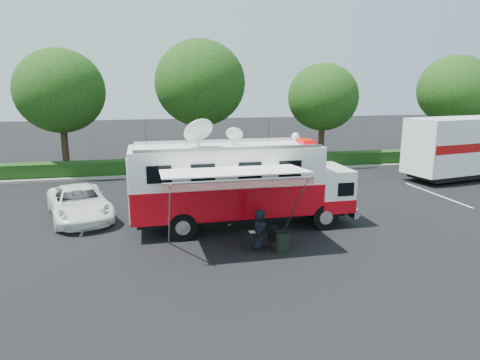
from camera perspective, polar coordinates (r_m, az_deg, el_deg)
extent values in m
plane|color=black|center=(18.08, 0.35, -6.23)|extent=(120.00, 120.00, 0.00)
cube|color=#9E998E|center=(29.34, 3.17, 1.24)|extent=(60.00, 0.35, 0.15)
cube|color=black|center=(30.11, 2.72, 2.36)|extent=(60.00, 1.20, 1.00)
cylinder|color=black|center=(30.35, -22.35, 4.76)|extent=(0.44, 0.44, 4.40)
ellipsoid|color=#14380F|center=(30.14, -22.87, 10.90)|extent=(5.63, 5.63, 5.35)
cylinder|color=black|center=(30.13, -5.20, 5.98)|extent=(0.44, 0.44, 4.80)
ellipsoid|color=#14380F|center=(29.93, -5.34, 12.75)|extent=(6.14, 6.14, 5.84)
cylinder|color=black|center=(32.56, 10.79, 5.59)|extent=(0.44, 0.44, 4.00)
ellipsoid|color=#14380F|center=(32.35, 11.01, 10.80)|extent=(5.12, 5.12, 4.86)
cylinder|color=black|center=(38.24, 26.22, 5.84)|extent=(0.44, 0.44, 4.40)
ellipsoid|color=#14380F|center=(38.07, 26.70, 10.70)|extent=(5.63, 5.63, 5.35)
cube|color=silver|center=(20.70, -19.50, -4.51)|extent=(0.12, 5.50, 0.01)
cube|color=silver|center=(20.79, -2.85, -3.71)|extent=(0.12, 5.50, 0.01)
cube|color=silver|center=(22.55, 12.37, -2.70)|extent=(0.12, 5.50, 0.01)
cube|color=silver|center=(25.62, 24.66, -1.74)|extent=(0.12, 5.50, 0.01)
cube|color=black|center=(17.91, 0.35, -4.56)|extent=(8.60, 1.40, 0.30)
cylinder|color=black|center=(17.89, 11.22, -4.83)|extent=(1.10, 0.32, 1.10)
cylinder|color=black|center=(19.83, 8.69, -3.00)|extent=(1.10, 0.32, 1.10)
cylinder|color=black|center=(16.50, -7.67, -6.19)|extent=(1.10, 0.32, 1.10)
cylinder|color=black|center=(18.59, -8.27, -4.05)|extent=(1.10, 0.32, 1.10)
cube|color=silver|center=(19.38, 13.60, -3.43)|extent=(0.20, 2.50, 0.40)
cube|color=white|center=(18.84, 11.69, -0.82)|extent=(1.40, 2.50, 1.70)
cube|color=red|center=(18.98, 11.61, -2.58)|extent=(1.42, 2.52, 0.55)
cube|color=black|center=(19.04, 13.52, 0.16)|extent=(0.12, 2.20, 0.70)
cube|color=red|center=(17.57, -1.88, -2.37)|extent=(7.60, 2.50, 1.20)
cube|color=red|center=(17.42, -1.89, -0.46)|extent=(7.62, 2.52, 0.10)
cube|color=white|center=(17.27, -1.91, 1.96)|extent=(7.60, 2.50, 1.40)
cube|color=white|center=(17.15, -1.93, 4.39)|extent=(7.60, 2.50, 0.08)
cube|color=#CC0505|center=(18.06, 8.77, 5.12)|extent=(0.55, 0.95, 0.16)
sphere|color=white|center=(18.94, 7.40, 5.81)|extent=(0.34, 0.34, 0.34)
ellipsoid|color=white|center=(16.75, -5.57, 6.59)|extent=(1.20, 1.20, 0.36)
ellipsoid|color=white|center=(17.36, -0.76, 6.20)|extent=(0.70, 0.70, 0.20)
cylinder|color=black|center=(17.19, -12.45, 5.84)|extent=(0.02, 0.02, 1.00)
cylinder|color=black|center=(17.27, -7.11, 6.07)|extent=(0.02, 0.02, 1.00)
cylinder|color=black|center=(17.91, 3.84, 6.37)|extent=(0.02, 0.02, 1.00)
cube|color=white|center=(14.82, -0.92, 1.19)|extent=(5.00, 2.40, 0.21)
cube|color=red|center=(13.74, 0.08, -0.50)|extent=(5.00, 0.04, 0.28)
cylinder|color=#B2B2B7|center=(13.69, 0.10, -0.02)|extent=(5.00, 0.07, 0.07)
cylinder|color=#B2B2B7|center=(14.84, -9.40, -4.85)|extent=(0.05, 2.59, 2.88)
cylinder|color=#B2B2B7|center=(15.70, 7.24, -3.80)|extent=(0.05, 2.59, 2.88)
imported|color=white|center=(20.44, -20.49, -4.81)|extent=(3.62, 5.57, 1.42)
imported|color=black|center=(15.70, 2.60, -9.22)|extent=(0.70, 0.86, 1.51)
cube|color=black|center=(15.30, 1.86, -7.04)|extent=(0.86, 0.62, 0.04)
cylinder|color=black|center=(15.14, 0.78, -8.64)|extent=(0.02, 0.02, 0.69)
cylinder|color=black|center=(15.54, 0.41, -8.08)|extent=(0.02, 0.02, 0.69)
cylinder|color=black|center=(15.31, 3.33, -8.43)|extent=(0.02, 0.02, 0.69)
cylinder|color=black|center=(15.70, 2.89, -7.88)|extent=(0.02, 0.02, 0.69)
cube|color=silver|center=(15.32, 1.63, -6.92)|extent=(0.22, 0.30, 0.01)
cube|color=black|center=(15.62, 4.54, -7.83)|extent=(0.51, 0.51, 0.03)
cube|color=black|center=(15.72, 4.35, -6.85)|extent=(0.37, 0.18, 0.43)
cylinder|color=black|center=(15.51, 4.14, -8.75)|extent=(0.02, 0.02, 0.39)
cylinder|color=black|center=(15.78, 3.82, -8.35)|extent=(0.02, 0.02, 0.39)
cylinder|color=black|center=(15.59, 5.26, -8.65)|extent=(0.02, 0.02, 0.39)
cylinder|color=black|center=(15.87, 4.91, -8.25)|extent=(0.02, 0.02, 0.39)
cylinder|color=black|center=(15.39, 5.74, -8.21)|extent=(0.49, 0.49, 0.76)
cylinder|color=black|center=(15.26, 5.77, -6.80)|extent=(0.53, 0.53, 0.04)
cylinder|color=black|center=(28.74, 25.59, 0.68)|extent=(1.05, 0.31, 1.05)
cylinder|color=black|center=(30.54, 22.97, 1.56)|extent=(1.05, 0.31, 1.05)
cylinder|color=black|center=(29.52, 27.51, 0.78)|extent=(1.05, 0.31, 1.05)
cylinder|color=black|center=(31.28, 24.84, 1.63)|extent=(1.05, 0.31, 1.05)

